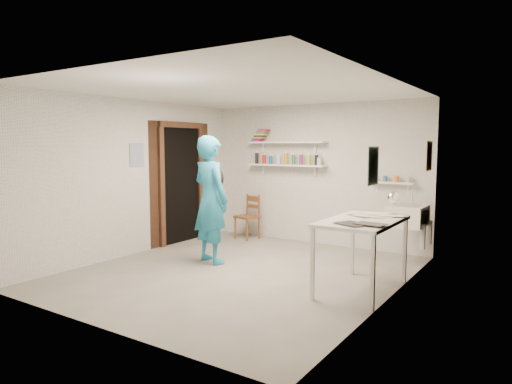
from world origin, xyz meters
The scene contains 27 objects.
floor centered at (0.00, 0.00, -0.01)m, with size 4.00×4.50×0.02m, color slate.
ceiling centered at (0.00, 0.00, 2.41)m, with size 4.00×4.50×0.02m, color silver.
wall_back centered at (0.00, 2.26, 1.20)m, with size 4.00×0.02×2.40m, color silver.
wall_front centered at (0.00, -2.26, 1.20)m, with size 4.00×0.02×2.40m, color silver.
wall_left centered at (-2.01, 0.00, 1.20)m, with size 0.02×4.50×2.40m, color silver.
wall_right centered at (2.01, 0.00, 1.20)m, with size 0.02×4.50×2.40m, color silver.
doorway_recess centered at (-1.99, 1.05, 1.00)m, with size 0.02×0.90×2.00m, color black.
corridor_box centered at (-2.70, 1.05, 1.05)m, with size 1.40×1.50×2.10m, color brown.
door_lintel centered at (-1.97, 1.05, 2.05)m, with size 0.06×1.05×0.10m, color brown.
door_jamb_near centered at (-1.97, 0.55, 1.00)m, with size 0.06×0.10×2.00m, color brown.
door_jamb_far centered at (-1.97, 1.55, 1.00)m, with size 0.06×0.10×2.00m, color brown.
shelf_lower centered at (-0.50, 2.13, 1.35)m, with size 1.50×0.22×0.03m, color white.
shelf_upper centered at (-0.50, 2.13, 1.75)m, with size 1.50×0.22×0.03m, color white.
ledge_shelf centered at (1.35, 2.17, 1.12)m, with size 0.70×0.14×0.03m, color white.
poster_left centered at (-1.99, 0.05, 1.55)m, with size 0.01×0.28×0.36m, color #334C7F.
poster_right_a centered at (1.99, 1.80, 1.55)m, with size 0.01×0.34×0.42m, color #995933.
poster_right_b centered at (1.99, -0.55, 1.50)m, with size 0.01×0.30×0.38m, color #3F724C.
belfast_sink centered at (1.75, 1.70, 0.70)m, with size 0.48×0.60×0.30m, color white.
man centered at (-0.66, 0.21, 0.92)m, with size 0.67×0.44×1.84m, color teal.
wall_clock centered at (-0.72, 0.42, 1.23)m, with size 0.33×0.33×0.04m, color #C5BF86.
wooden_chair centered at (-1.16, 1.89, 0.40)m, with size 0.38×0.36×0.81m, color brown.
work_table centered at (1.64, 0.14, 0.42)m, with size 0.76×1.26×0.84m, color silver.
desk_lamp centered at (1.85, 0.65, 1.06)m, with size 0.16×0.16×0.16m, color silver.
spray_cans centered at (-0.50, 2.13, 1.45)m, with size 1.31×0.06×0.17m.
book_stack centered at (-1.03, 2.13, 1.88)m, with size 0.32×0.14×0.22m.
ledge_pots centered at (1.35, 2.17, 1.18)m, with size 0.48×0.07×0.09m.
papers centered at (1.64, 0.14, 0.86)m, with size 0.30×0.22×0.03m.
Camera 1 is at (3.46, -4.89, 1.70)m, focal length 32.00 mm.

